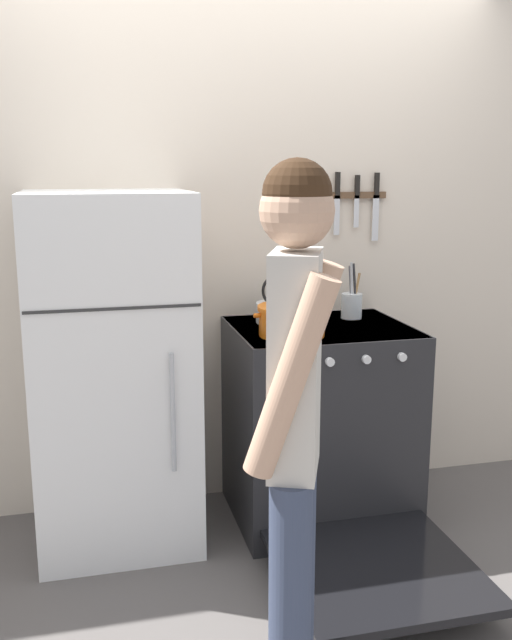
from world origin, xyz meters
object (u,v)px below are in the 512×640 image
Objects in this scene: stove_range at (322,426)px; dutch_oven_pot at (292,320)px; refrigerator at (114,372)px; person at (294,424)px; utensil_jar at (352,304)px; tea_kettle at (278,309)px.

dutch_oven_pot is at bearing -152.44° from stove_range.
person is at bearing -71.11° from refrigerator.
stove_range is 5.21× the size of utensil_jar.
dutch_oven_pot is at bearing -11.40° from refrigerator.
dutch_oven_pot is at bearing -93.04° from tea_kettle.
refrigerator is 0.93× the size of person.
refrigerator is 1.09× the size of stove_range.
person is at bearing -103.95° from tea_kettle.
person reaches higher than utensil_jar.
tea_kettle is at bearing 8.38° from refrigerator.
tea_kettle is at bearing 8.33° from person.
stove_range is 0.57m from dutch_oven_pot.
stove_range is 5.55× the size of tea_kettle.
person is (0.43, -1.27, 0.18)m from refrigerator.
person reaches higher than stove_range.
refrigerator is 5.69× the size of utensil_jar.
person is at bearing -117.22° from utensil_jar.
person is (-0.33, -1.12, -0.04)m from dutch_oven_pot.
stove_range is 0.85× the size of person.
tea_kettle is at bearing -178.98° from utensil_jar.
utensil_jar is (0.39, 0.28, 0.00)m from dutch_oven_pot.
utensil_jar is (1.15, 0.12, 0.22)m from refrigerator.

